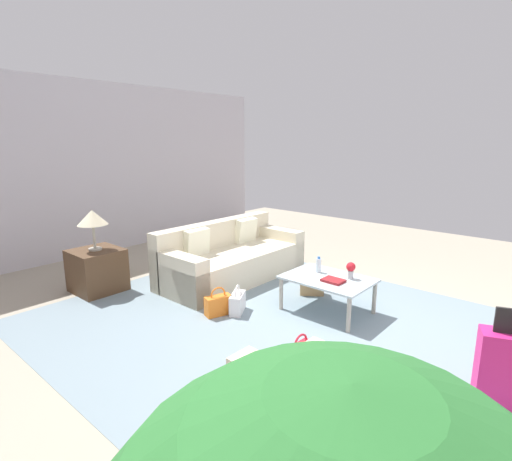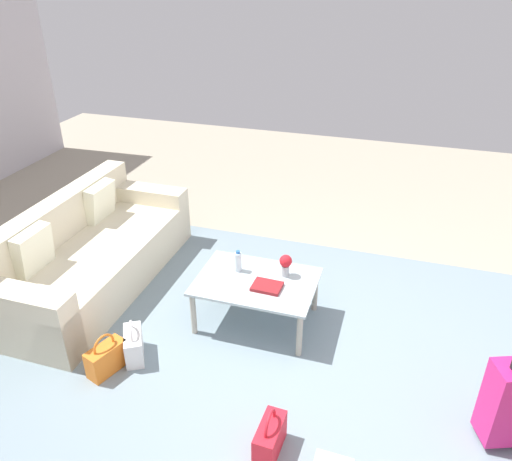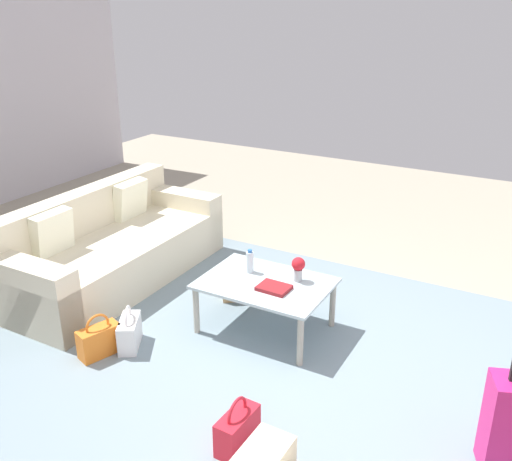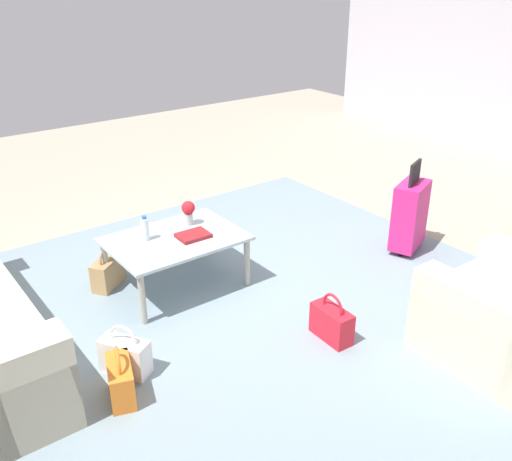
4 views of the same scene
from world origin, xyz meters
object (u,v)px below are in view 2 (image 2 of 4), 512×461
object	(u,v)px
water_bottle	(238,262)
handbag_orange	(106,358)
coffee_table_book	(267,286)
handbag_tan	(223,280)
handbag_red	(270,438)
flower_vase	(286,264)
couch	(87,256)
handbag_white	(134,345)
coffee_table	(256,285)

from	to	relation	value
water_bottle	handbag_orange	xyz separation A→B (m)	(0.74, 1.05, -0.40)
coffee_table_book	handbag_tan	world-z (taller)	coffee_table_book
handbag_orange	handbag_red	bearing A→B (deg)	167.11
flower_vase	handbag_tan	distance (m)	0.82
flower_vase	handbag_red	distance (m)	1.52
couch	handbag_orange	distance (m)	1.37
handbag_orange	couch	bearing A→B (deg)	-50.66
handbag_white	coffee_table	bearing A→B (deg)	-137.41
couch	handbag_white	size ratio (longest dim) A/B	6.49
water_bottle	handbag_white	bearing A→B (deg)	54.14
coffee_table	water_bottle	distance (m)	0.27
coffee_table	coffee_table_book	bearing A→B (deg)	146.31
coffee_table_book	handbag_orange	size ratio (longest dim) A/B	0.69
handbag_tan	flower_vase	bearing A→B (deg)	163.78
water_bottle	flower_vase	bearing A→B (deg)	-173.21
handbag_white	handbag_red	world-z (taller)	same
couch	handbag_red	distance (m)	2.68
coffee_table_book	handbag_tan	xyz separation A→B (m)	(0.56, -0.42, -0.33)
water_bottle	coffee_table_book	world-z (taller)	water_bottle
coffee_table_book	handbag_orange	xyz separation A→B (m)	(1.06, 0.87, -0.33)
couch	handbag_red	bearing A→B (deg)	149.00
flower_vase	handbag_red	xyz separation A→B (m)	(-0.27, 1.43, -0.43)
coffee_table	handbag_tan	xyz separation A→B (m)	(0.44, -0.34, -0.26)
flower_vase	handbag_white	size ratio (longest dim) A/B	0.57
couch	handbag_white	xyz separation A→B (m)	(-0.99, 0.85, -0.17)
water_bottle	flower_vase	world-z (taller)	flower_vase
coffee_table_book	handbag_orange	distance (m)	1.41
coffee_table	flower_vase	bearing A→B (deg)	-145.71
handbag_tan	handbag_orange	world-z (taller)	same
water_bottle	flower_vase	size ratio (longest dim) A/B	1.00
coffee_table_book	coffee_table	bearing A→B (deg)	-31.89
water_bottle	handbag_orange	world-z (taller)	water_bottle
coffee_table_book	handbag_orange	world-z (taller)	coffee_table_book
water_bottle	coffee_table_book	bearing A→B (deg)	150.64
handbag_red	coffee_table_book	bearing A→B (deg)	-72.67
handbag_white	handbag_red	size ratio (longest dim) A/B	1.00
handbag_red	water_bottle	bearing A→B (deg)	-63.26
handbag_tan	handbag_orange	bearing A→B (deg)	69.11
coffee_table_book	handbag_orange	bearing A→B (deg)	41.20
handbag_white	flower_vase	bearing A→B (deg)	-139.02
couch	coffee_table_book	world-z (taller)	couch
handbag_tan	handbag_red	world-z (taller)	same
handbag_red	handbag_white	bearing A→B (deg)	-22.09
coffee_table	coffee_table_book	xyz separation A→B (m)	(-0.12, 0.08, 0.07)
coffee_table_book	handbag_white	distance (m)	1.19
water_bottle	couch	bearing A→B (deg)	0.00
coffee_table_book	handbag_red	bearing A→B (deg)	109.13
handbag_white	handbag_tan	distance (m)	1.15
coffee_table_book	handbag_red	world-z (taller)	coffee_table_book
coffee_table_book	handbag_tan	bearing A→B (deg)	-35.06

